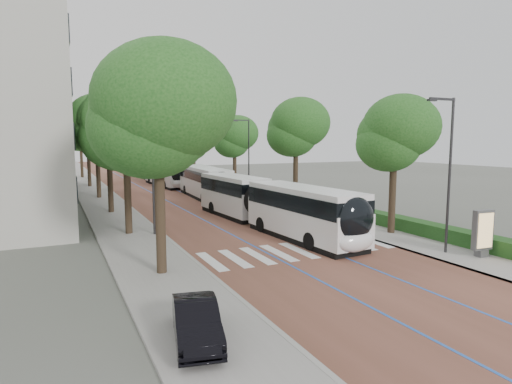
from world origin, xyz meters
The scene contains 22 objects.
ground centered at (0.00, 0.00, 0.00)m, with size 160.00×160.00×0.00m, color #51544C.
road centered at (0.00, 40.00, 0.01)m, with size 11.00×140.00×0.02m, color brown.
sidewalk_left centered at (-7.50, 40.00, 0.06)m, with size 4.00×140.00×0.12m, color gray.
sidewalk_right centered at (7.50, 40.00, 0.06)m, with size 4.00×140.00×0.12m, color gray.
kerb_left centered at (-5.60, 40.00, 0.06)m, with size 0.20×140.00×0.14m, color gray.
kerb_right centered at (5.60, 40.00, 0.06)m, with size 0.20×140.00×0.14m, color gray.
zebra_crossing centered at (0.20, 1.00, 0.03)m, with size 10.55×3.60×0.01m.
lane_line_left centered at (-1.60, 40.00, 0.02)m, with size 0.12×126.00×0.01m, color #2356B3.
lane_line_right centered at (1.60, 40.00, 0.02)m, with size 0.12×126.00×0.01m, color #2356B3.
hedge centered at (9.10, 0.00, 0.52)m, with size 1.20×14.00×0.80m, color #1A3B14.
streetlight_near centered at (6.62, -3.00, 4.82)m, with size 1.82×0.20×8.00m.
streetlight_far centered at (6.62, 22.00, 4.82)m, with size 1.82×0.20×8.00m.
lamp_post_left centered at (-6.10, 8.00, 4.12)m, with size 0.14×0.14×8.00m, color #2B2A2D.
trees_left centered at (-7.50, 25.99, 7.08)m, with size 6.27×61.21×10.10m.
trees_right centered at (7.70, 24.89, 6.17)m, with size 5.77×47.26×9.13m.
lead_bus centered at (1.57, 6.96, 1.63)m, with size 3.68×18.52×3.20m.
bus_queued_0 centered at (2.49, 23.30, 1.62)m, with size 3.14×12.51×3.20m.
bus_queued_1 centered at (1.73, 36.81, 1.62)m, with size 3.19×12.52×3.20m.
bus_queued_2 centered at (2.13, 49.41, 1.62)m, with size 2.95×12.48×3.20m.
bus_queued_3 centered at (2.24, 62.42, 1.62)m, with size 2.57×12.40×3.20m.
ad_panel centered at (7.76, -4.37, 1.37)m, with size 1.17×0.49×2.39m.
parked_car centered at (-8.10, -6.98, 0.72)m, with size 1.26×3.62×1.19m, color black.
Camera 1 is at (-11.66, -18.55, 5.98)m, focal length 30.00 mm.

